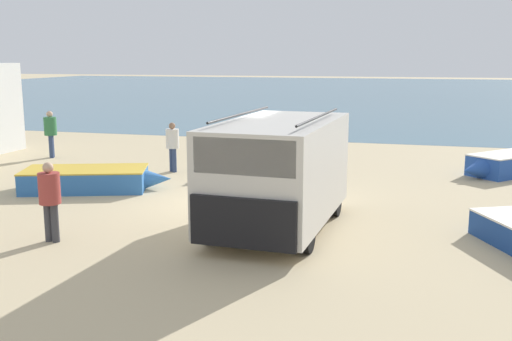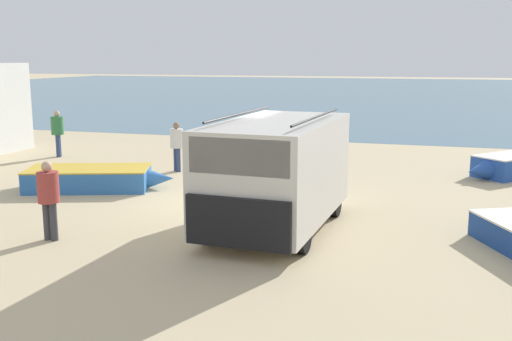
# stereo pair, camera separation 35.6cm
# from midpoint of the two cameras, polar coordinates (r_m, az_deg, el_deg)

# --- Properties ---
(ground_plane) EXTENTS (200.00, 200.00, 0.00)m
(ground_plane) POSITION_cam_midpoint_polar(r_m,az_deg,el_deg) (15.42, -3.65, -3.15)
(ground_plane) COLOR tan
(sea_water) EXTENTS (120.00, 80.00, 0.01)m
(sea_water) POSITION_cam_midpoint_polar(r_m,az_deg,el_deg) (66.43, 11.12, 7.40)
(sea_water) COLOR #477084
(sea_water) RESTS_ON ground_plane
(parked_van) EXTENTS (2.43, 4.82, 2.51)m
(parked_van) POSITION_cam_midpoint_polar(r_m,az_deg,el_deg) (12.88, 1.37, 0.02)
(parked_van) COLOR beige
(parked_van) RESTS_ON ground_plane
(fishing_rowboat_1) EXTENTS (4.23, 2.65, 0.61)m
(fishing_rowboat_1) POSITION_cam_midpoint_polar(r_m,az_deg,el_deg) (17.58, -16.09, -0.80)
(fishing_rowboat_1) COLOR #2D66AD
(fishing_rowboat_1) RESTS_ON ground_plane
(fisherman_0) EXTENTS (0.46, 0.46, 1.74)m
(fisherman_0) POSITION_cam_midpoint_polar(r_m,az_deg,el_deg) (23.55, -19.40, 3.67)
(fisherman_0) COLOR navy
(fisherman_0) RESTS_ON ground_plane
(fisherman_1) EXTENTS (0.43, 0.43, 1.64)m
(fisherman_1) POSITION_cam_midpoint_polar(r_m,az_deg,el_deg) (12.79, -19.81, -2.17)
(fisherman_1) COLOR #38383D
(fisherman_1) RESTS_ON ground_plane
(fisherman_2) EXTENTS (0.42, 0.42, 1.62)m
(fisherman_2) POSITION_cam_midpoint_polar(r_m,az_deg,el_deg) (19.65, -8.47, 2.65)
(fisherman_2) COLOR navy
(fisherman_2) RESTS_ON ground_plane
(fisherman_3) EXTENTS (0.48, 0.48, 1.82)m
(fisherman_3) POSITION_cam_midpoint_polar(r_m,az_deg,el_deg) (19.84, -0.79, 3.20)
(fisherman_3) COLOR #5B564C
(fisherman_3) RESTS_ON ground_plane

